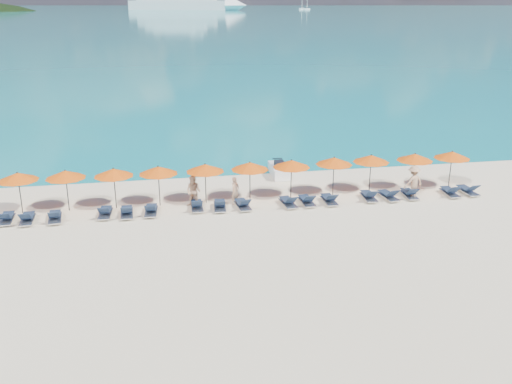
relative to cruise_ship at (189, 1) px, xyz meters
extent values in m
plane|color=beige|center=(-39.88, -589.39, -8.85)|extent=(1400.00, 1400.00, 0.00)
cube|color=#1FA9B2|center=(-39.88, 70.61, -8.85)|extent=(1600.00, 1300.00, 0.01)
cube|color=silver|center=(-10.13, 3.94, -4.22)|extent=(101.62, 54.16, 9.26)
cone|color=silver|center=(46.82, -18.21, -4.22)|extent=(26.36, 26.36, 20.37)
cube|color=silver|center=(120.74, -15.71, -8.03)|extent=(6.17, 2.06, 1.64)
cylinder|color=silver|center=(120.74, -15.71, -2.69)|extent=(0.37, 0.37, 10.28)
cube|color=silver|center=(119.71, 0.89, -8.02)|extent=(6.22, 2.07, 1.66)
cylinder|color=silver|center=(119.71, 0.89, -2.63)|extent=(0.37, 0.37, 10.37)
cube|color=white|center=(-37.17, -579.97, -8.51)|extent=(1.12, 2.75, 0.62)
cube|color=black|center=(-37.18, -580.19, -8.06)|extent=(0.61, 1.15, 0.39)
cylinder|color=black|center=(-37.15, -579.29, -7.89)|extent=(0.62, 0.09, 0.07)
imported|color=tan|center=(-40.73, -584.73, -8.08)|extent=(0.67, 0.65, 1.55)
imported|color=tan|center=(-43.00, -584.71, -7.98)|extent=(0.98, 0.85, 1.74)
imported|color=tan|center=(-30.61, -585.45, -7.93)|extent=(1.30, 0.83, 1.85)
cylinder|color=black|center=(-52.00, -584.05, -7.75)|extent=(0.05, 0.05, 2.20)
cone|color=#DE510A|center=(-52.00, -584.05, -6.83)|extent=(2.10, 2.10, 0.42)
sphere|color=black|center=(-52.00, -584.05, -6.61)|extent=(0.08, 0.08, 0.08)
cylinder|color=black|center=(-49.63, -584.09, -7.75)|extent=(0.05, 0.05, 2.20)
cone|color=#DE510A|center=(-49.63, -584.09, -6.83)|extent=(2.10, 2.10, 0.42)
sphere|color=black|center=(-49.63, -584.09, -6.61)|extent=(0.08, 0.08, 0.08)
cylinder|color=black|center=(-47.16, -584.18, -7.75)|extent=(0.05, 0.05, 2.20)
cone|color=#DE510A|center=(-47.16, -584.18, -6.83)|extent=(2.10, 2.10, 0.42)
sphere|color=black|center=(-47.16, -584.18, -6.61)|extent=(0.08, 0.08, 0.08)
cylinder|color=black|center=(-44.82, -584.20, -7.75)|extent=(0.05, 0.05, 2.20)
cone|color=#DE510A|center=(-44.82, -584.20, -6.83)|extent=(2.10, 2.10, 0.42)
sphere|color=black|center=(-44.82, -584.20, -6.61)|extent=(0.08, 0.08, 0.08)
cylinder|color=black|center=(-42.29, -584.22, -7.75)|extent=(0.05, 0.05, 2.20)
cone|color=#DE510A|center=(-42.29, -584.22, -6.83)|extent=(2.10, 2.10, 0.42)
sphere|color=black|center=(-42.29, -584.22, -6.61)|extent=(0.08, 0.08, 0.08)
cylinder|color=black|center=(-39.83, -584.30, -7.75)|extent=(0.05, 0.05, 2.20)
cone|color=#DE510A|center=(-39.83, -584.30, -6.83)|extent=(2.10, 2.10, 0.42)
sphere|color=black|center=(-39.83, -584.30, -6.61)|extent=(0.08, 0.08, 0.08)
cylinder|color=black|center=(-37.47, -584.29, -7.75)|extent=(0.05, 0.05, 2.20)
cone|color=#DE510A|center=(-37.47, -584.29, -6.83)|extent=(2.10, 2.10, 0.42)
sphere|color=black|center=(-37.47, -584.29, -6.61)|extent=(0.08, 0.08, 0.08)
cylinder|color=black|center=(-34.95, -584.18, -7.75)|extent=(0.05, 0.05, 2.20)
cone|color=#DE510A|center=(-34.95, -584.18, -6.83)|extent=(2.10, 2.10, 0.42)
sphere|color=black|center=(-34.95, -584.18, -6.61)|extent=(0.08, 0.08, 0.08)
cylinder|color=black|center=(-32.69, -584.09, -7.75)|extent=(0.05, 0.05, 2.20)
cone|color=#DE510A|center=(-32.69, -584.09, -6.83)|extent=(2.10, 2.10, 0.42)
sphere|color=black|center=(-32.69, -584.09, -6.61)|extent=(0.08, 0.08, 0.08)
cylinder|color=black|center=(-30.07, -584.26, -7.75)|extent=(0.05, 0.05, 2.20)
cone|color=#DE510A|center=(-30.07, -584.26, -6.83)|extent=(2.10, 2.10, 0.42)
sphere|color=black|center=(-30.07, -584.26, -6.61)|extent=(0.08, 0.08, 0.08)
cylinder|color=black|center=(-27.69, -584.19, -7.75)|extent=(0.05, 0.05, 2.20)
cone|color=#DE510A|center=(-27.69, -584.19, -6.83)|extent=(2.10, 2.10, 0.42)
sphere|color=black|center=(-27.69, -584.19, -6.61)|extent=(0.08, 0.08, 0.08)
cube|color=silver|center=(-52.52, -585.28, -8.71)|extent=(0.68, 1.72, 0.06)
cube|color=#1A2943|center=(-52.53, -585.03, -8.55)|extent=(0.59, 1.12, 0.04)
cube|color=#1A2943|center=(-52.50, -585.83, -8.30)|extent=(0.57, 0.56, 0.43)
cube|color=silver|center=(-51.49, -585.51, -8.71)|extent=(0.67, 1.72, 0.06)
cube|color=#1A2943|center=(-51.50, -585.26, -8.55)|extent=(0.58, 1.12, 0.04)
cube|color=#1A2943|center=(-51.47, -586.06, -8.30)|extent=(0.57, 0.55, 0.43)
cube|color=silver|center=(-50.15, -585.53, -8.71)|extent=(0.79, 1.75, 0.06)
cube|color=#1A2943|center=(-50.17, -585.28, -8.55)|extent=(0.66, 1.15, 0.04)
cube|color=#1A2943|center=(-50.10, -586.08, -8.30)|extent=(0.60, 0.59, 0.43)
cube|color=silver|center=(-47.67, -585.36, -8.71)|extent=(0.71, 1.73, 0.06)
cube|color=#1A2943|center=(-47.65, -585.11, -8.55)|extent=(0.61, 1.13, 0.04)
cube|color=#1A2943|center=(-47.69, -585.91, -8.30)|extent=(0.58, 0.56, 0.43)
cube|color=silver|center=(-46.57, -585.51, -8.71)|extent=(0.66, 1.71, 0.06)
cube|color=#1A2943|center=(-46.57, -585.26, -8.55)|extent=(0.57, 1.11, 0.04)
cube|color=#1A2943|center=(-46.55, -586.06, -8.30)|extent=(0.56, 0.55, 0.43)
cube|color=silver|center=(-45.32, -585.46, -8.71)|extent=(0.74, 1.74, 0.06)
cube|color=#1A2943|center=(-45.30, -585.21, -8.55)|extent=(0.63, 1.14, 0.04)
cube|color=#1A2943|center=(-45.35, -586.00, -8.30)|extent=(0.59, 0.57, 0.43)
cube|color=silver|center=(-42.89, -585.21, -8.71)|extent=(0.67, 1.72, 0.06)
cube|color=#1A2943|center=(-42.88, -584.96, -8.55)|extent=(0.58, 1.12, 0.04)
cube|color=#1A2943|center=(-42.90, -585.76, -8.30)|extent=(0.57, 0.55, 0.43)
cube|color=silver|center=(-41.67, -585.41, -8.71)|extent=(0.78, 1.75, 0.06)
cube|color=#1A2943|center=(-41.65, -585.16, -8.55)|extent=(0.65, 1.15, 0.04)
cube|color=#1A2943|center=(-41.72, -585.95, -8.30)|extent=(0.60, 0.59, 0.43)
cube|color=silver|center=(-40.44, -585.47, -8.71)|extent=(0.78, 1.75, 0.06)
cube|color=#1A2943|center=(-40.46, -585.22, -8.55)|extent=(0.65, 1.15, 0.04)
cube|color=#1A2943|center=(-40.39, -586.02, -8.30)|extent=(0.60, 0.59, 0.43)
cube|color=silver|center=(-37.93, -585.57, -8.71)|extent=(0.77, 1.75, 0.06)
cube|color=#1A2943|center=(-37.96, -585.32, -8.55)|extent=(0.65, 1.15, 0.04)
cube|color=#1A2943|center=(-37.88, -586.11, -8.30)|extent=(0.60, 0.59, 0.43)
cube|color=silver|center=(-36.87, -585.50, -8.71)|extent=(0.67, 1.72, 0.06)
cube|color=#1A2943|center=(-36.88, -585.25, -8.55)|extent=(0.58, 1.12, 0.04)
cube|color=#1A2943|center=(-36.85, -586.05, -8.30)|extent=(0.57, 0.55, 0.43)
cube|color=silver|center=(-35.60, -585.55, -8.71)|extent=(0.64, 1.71, 0.06)
cube|color=#1A2943|center=(-35.59, -585.30, -8.55)|extent=(0.56, 1.11, 0.04)
cube|color=#1A2943|center=(-35.60, -586.10, -8.30)|extent=(0.56, 0.54, 0.43)
cube|color=silver|center=(-33.23, -585.41, -8.71)|extent=(0.76, 1.75, 0.06)
cube|color=#1A2943|center=(-33.20, -585.16, -8.55)|extent=(0.64, 1.14, 0.04)
cube|color=#1A2943|center=(-33.27, -585.95, -8.30)|extent=(0.59, 0.58, 0.43)
cube|color=silver|center=(-32.10, -585.51, -8.71)|extent=(0.78, 1.75, 0.06)
cube|color=#1A2943|center=(-32.12, -585.26, -8.55)|extent=(0.65, 1.15, 0.04)
cube|color=#1A2943|center=(-32.04, -586.06, -8.30)|extent=(0.60, 0.59, 0.43)
cube|color=silver|center=(-30.81, -585.46, -8.71)|extent=(0.75, 1.74, 0.06)
cube|color=#1A2943|center=(-30.79, -585.21, -8.55)|extent=(0.63, 1.14, 0.04)
cube|color=#1A2943|center=(-30.85, -586.00, -8.30)|extent=(0.59, 0.58, 0.43)
cube|color=silver|center=(-28.36, -585.56, -8.71)|extent=(0.74, 1.74, 0.06)
cube|color=#1A2943|center=(-28.34, -585.31, -8.55)|extent=(0.63, 1.14, 0.04)
cube|color=#1A2943|center=(-28.40, -586.11, -8.30)|extent=(0.59, 0.58, 0.43)
cube|color=silver|center=(-27.21, -585.49, -8.71)|extent=(0.71, 1.73, 0.06)
cube|color=#1A2943|center=(-27.23, -585.24, -8.55)|extent=(0.61, 1.13, 0.04)
cube|color=#1A2943|center=(-27.18, -586.04, -8.30)|extent=(0.58, 0.57, 0.43)
camera|label=1|loc=(-45.05, -614.02, 1.88)|focal=40.00mm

